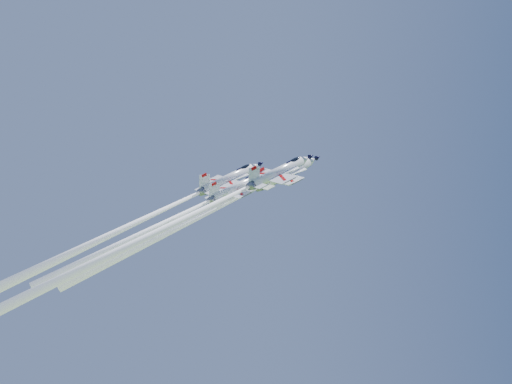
{
  "coord_description": "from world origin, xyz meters",
  "views": [
    {
      "loc": [
        -4.63,
        -110.08,
        89.05
      ],
      "look_at": [
        0.0,
        0.0,
        103.39
      ],
      "focal_mm": 40.0,
      "sensor_mm": 36.0,
      "label": 1
    }
  ],
  "objects_px": {
    "jet_lead": "(214,209)",
    "jet_left": "(150,216)",
    "jet_right": "(176,223)",
    "jet_slot": "(172,219)"
  },
  "relations": [
    {
      "from": "jet_lead",
      "to": "jet_left",
      "type": "bearing_deg",
      "value": -139.62
    },
    {
      "from": "jet_lead",
      "to": "jet_left",
      "type": "xyz_separation_m",
      "value": [
        -12.18,
        2.99,
        -1.0
      ]
    },
    {
      "from": "jet_right",
      "to": "jet_slot",
      "type": "bearing_deg",
      "value": 158.43
    },
    {
      "from": "jet_left",
      "to": "jet_lead",
      "type": "bearing_deg",
      "value": 40.38
    },
    {
      "from": "jet_lead",
      "to": "jet_slot",
      "type": "height_order",
      "value": "jet_lead"
    },
    {
      "from": "jet_lead",
      "to": "jet_right",
      "type": "distance_m",
      "value": 11.12
    },
    {
      "from": "jet_right",
      "to": "jet_slot",
      "type": "distance_m",
      "value": 4.93
    },
    {
      "from": "jet_lead",
      "to": "jet_slot",
      "type": "bearing_deg",
      "value": -96.69
    },
    {
      "from": "jet_left",
      "to": "jet_right",
      "type": "distance_m",
      "value": 13.39
    },
    {
      "from": "jet_left",
      "to": "jet_right",
      "type": "relative_size",
      "value": 0.83
    }
  ]
}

